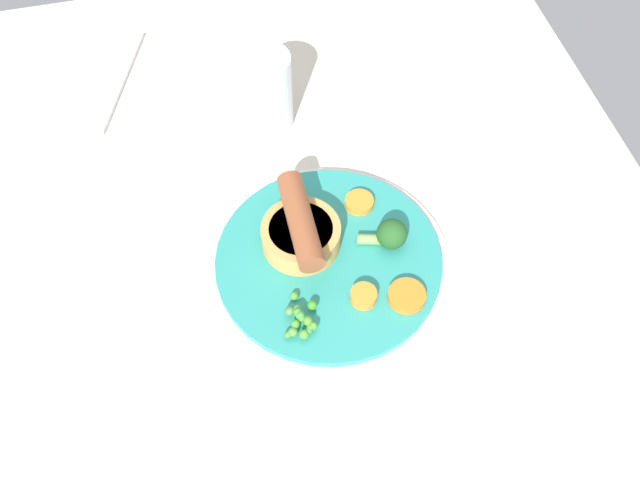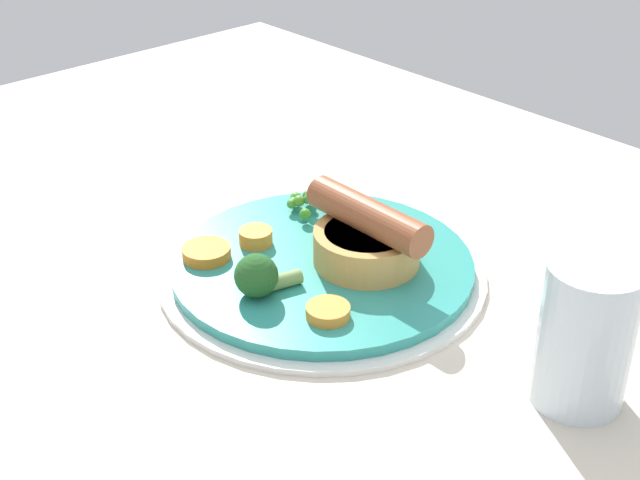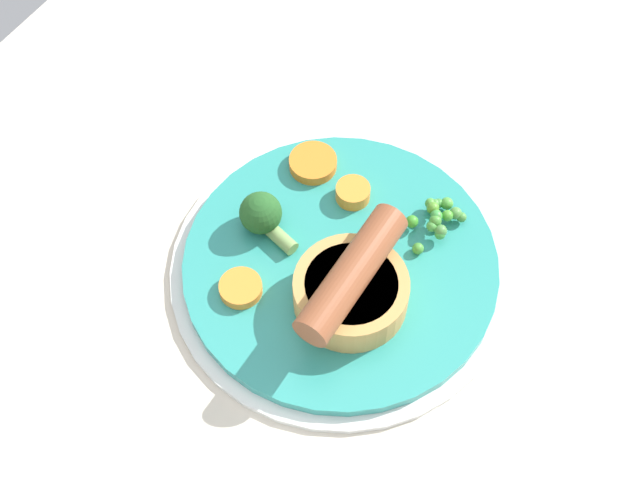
# 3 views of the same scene
# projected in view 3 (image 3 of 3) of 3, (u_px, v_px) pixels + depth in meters

# --- Properties ---
(dining_table) EXTENTS (1.10, 0.80, 0.03)m
(dining_table) POSITION_uv_depth(u_px,v_px,m) (377.00, 251.00, 0.71)
(dining_table) COLOR beige
(dining_table) RESTS_ON ground
(dinner_plate) EXTENTS (0.26, 0.26, 0.01)m
(dinner_plate) POSITION_uv_depth(u_px,v_px,m) (340.00, 267.00, 0.68)
(dinner_plate) COLOR silver
(dinner_plate) RESTS_ON dining_table
(sausage_pudding) EXTENTS (0.11, 0.08, 0.06)m
(sausage_pudding) POSITION_uv_depth(u_px,v_px,m) (351.00, 287.00, 0.64)
(sausage_pudding) COLOR tan
(sausage_pudding) RESTS_ON dinner_plate
(pea_pile) EXTENTS (0.05, 0.04, 0.02)m
(pea_pile) POSITION_uv_depth(u_px,v_px,m) (438.00, 218.00, 0.68)
(pea_pile) COLOR #489A37
(pea_pile) RESTS_ON dinner_plate
(broccoli_floret_near) EXTENTS (0.03, 0.05, 0.03)m
(broccoli_floret_near) POSITION_uv_depth(u_px,v_px,m) (262.00, 215.00, 0.68)
(broccoli_floret_near) COLOR #235623
(broccoli_floret_near) RESTS_ON dinner_plate
(carrot_slice_0) EXTENTS (0.03, 0.03, 0.01)m
(carrot_slice_0) POSITION_uv_depth(u_px,v_px,m) (353.00, 193.00, 0.70)
(carrot_slice_0) COLOR orange
(carrot_slice_0) RESTS_ON dinner_plate
(carrot_slice_2) EXTENTS (0.04, 0.04, 0.01)m
(carrot_slice_2) POSITION_uv_depth(u_px,v_px,m) (241.00, 288.00, 0.66)
(carrot_slice_2) COLOR orange
(carrot_slice_2) RESTS_ON dinner_plate
(carrot_slice_4) EXTENTS (0.05, 0.05, 0.01)m
(carrot_slice_4) POSITION_uv_depth(u_px,v_px,m) (313.00, 163.00, 0.72)
(carrot_slice_4) COLOR orange
(carrot_slice_4) RESTS_ON dinner_plate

